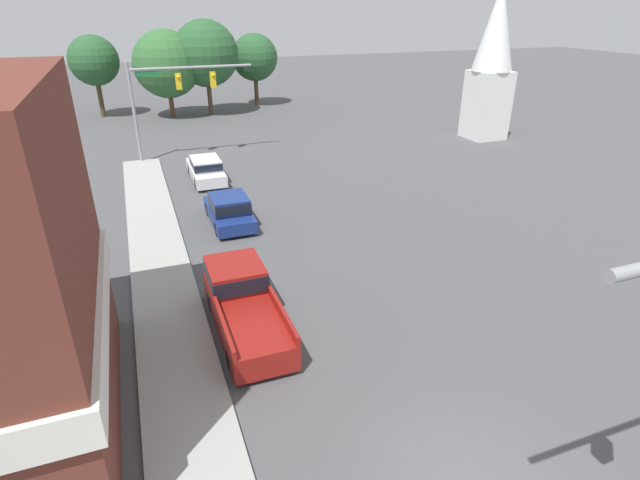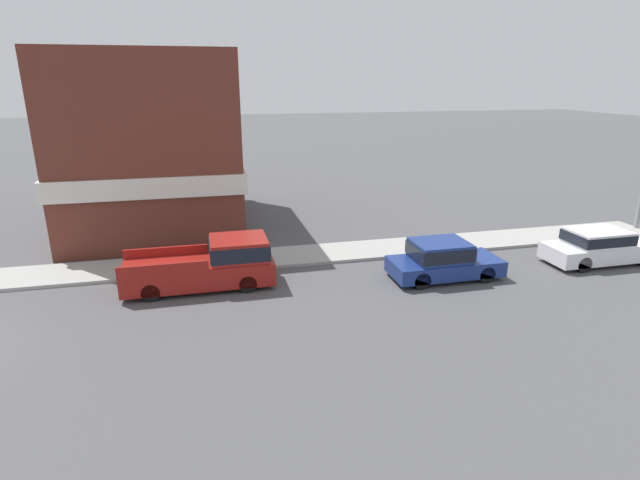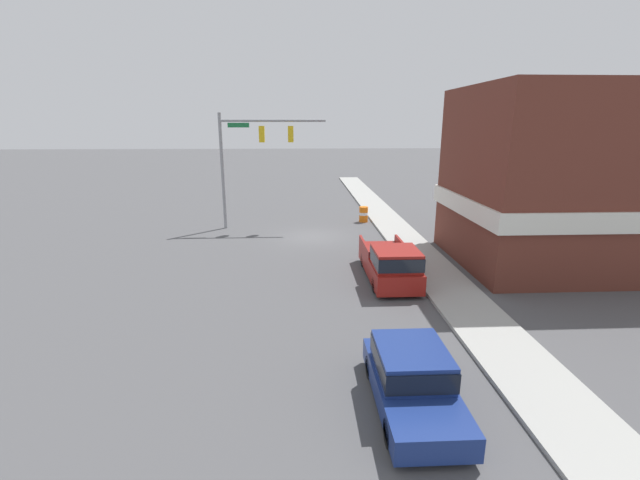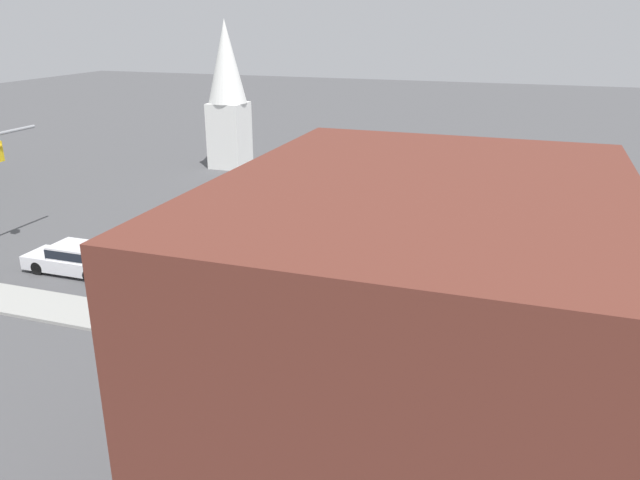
# 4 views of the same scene
# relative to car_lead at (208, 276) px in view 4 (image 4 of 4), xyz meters

# --- Properties ---
(ground_plane) EXTENTS (200.00, 200.00, 0.00)m
(ground_plane) POSITION_rel_car_lead_xyz_m (2.01, -17.01, -0.79)
(ground_plane) COLOR #4C4C4F
(sidewalk_curb) EXTENTS (2.40, 60.00, 0.14)m
(sidewalk_curb) POSITION_rel_car_lead_xyz_m (-3.69, -17.01, -0.72)
(sidewalk_curb) COLOR #9E9E99
(sidewalk_curb) RESTS_ON ground
(car_lead) EXTENTS (1.88, 4.35, 1.52)m
(car_lead) POSITION_rel_car_lead_xyz_m (0.00, 0.00, 0.00)
(car_lead) COLOR black
(car_lead) RESTS_ON ground
(car_second_ahead) EXTENTS (1.81, 4.89, 1.47)m
(car_second_ahead) POSITION_rel_car_lead_xyz_m (-0.01, 7.30, -0.02)
(car_second_ahead) COLOR black
(car_second_ahead) RESTS_ON ground
(pickup_truck_parked) EXTENTS (1.99, 5.51, 1.84)m
(pickup_truck_parked) POSITION_rel_car_lead_xyz_m (-1.29, -8.77, 0.12)
(pickup_truck_parked) COLOR black
(pickup_truck_parked) RESTS_ON ground
(corner_brick_building) EXTENTS (10.97, 8.57, 8.77)m
(corner_brick_building) POSITION_rel_car_lead_xyz_m (-10.72, -11.26, 3.46)
(corner_brick_building) COLOR brown
(corner_brick_building) RESTS_ON ground
(church_steeple) EXTENTS (3.11, 3.11, 11.75)m
(church_steeple) POSITION_rel_car_lead_xyz_m (23.17, 10.45, 5.36)
(church_steeple) COLOR white
(church_steeple) RESTS_ON ground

